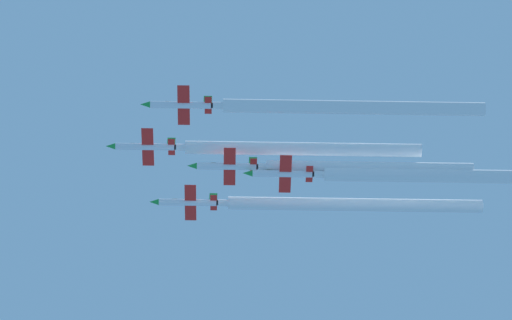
{
  "coord_description": "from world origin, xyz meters",
  "views": [
    {
      "loc": [
        -169.87,
        -8.35,
        1.95
      ],
      "look_at": [
        0.14,
        -11.5,
        190.52
      ],
      "focal_mm": 111.99,
      "sensor_mm": 36.0,
      "label": 1
    }
  ],
  "objects_px": {
    "jet_lead": "(143,147)",
    "jet_right_wingman": "(186,202)",
    "jet_slot": "(225,166)",
    "jet_high_trail": "(280,174)",
    "jet_left_wingman": "(179,105)"
  },
  "relations": [
    {
      "from": "jet_left_wingman",
      "to": "jet_high_trail",
      "type": "bearing_deg",
      "value": -56.56
    },
    {
      "from": "jet_lead",
      "to": "jet_right_wingman",
      "type": "distance_m",
      "value": 12.62
    },
    {
      "from": "jet_right_wingman",
      "to": "jet_slot",
      "type": "distance_m",
      "value": 12.23
    },
    {
      "from": "jet_left_wingman",
      "to": "jet_slot",
      "type": "height_order",
      "value": "jet_left_wingman"
    },
    {
      "from": "jet_right_wingman",
      "to": "jet_high_trail",
      "type": "bearing_deg",
      "value": -124.16
    },
    {
      "from": "jet_left_wingman",
      "to": "jet_high_trail",
      "type": "distance_m",
      "value": 19.65
    },
    {
      "from": "jet_right_wingman",
      "to": "jet_high_trail",
      "type": "distance_m",
      "value": 18.79
    },
    {
      "from": "jet_right_wingman",
      "to": "jet_slot",
      "type": "relative_size",
      "value": 1.0
    },
    {
      "from": "jet_lead",
      "to": "jet_right_wingman",
      "type": "xyz_separation_m",
      "value": [
        10.47,
        -6.81,
        -1.82
      ]
    },
    {
      "from": "jet_lead",
      "to": "jet_high_trail",
      "type": "relative_size",
      "value": 1.0
    },
    {
      "from": "jet_left_wingman",
      "to": "jet_slot",
      "type": "distance_m",
      "value": 13.14
    },
    {
      "from": "jet_lead",
      "to": "jet_slot",
      "type": "relative_size",
      "value": 1.0
    },
    {
      "from": "jet_left_wingman",
      "to": "jet_slot",
      "type": "xyz_separation_m",
      "value": [
        10.74,
        -7.24,
        -2.21
      ]
    },
    {
      "from": "jet_lead",
      "to": "jet_right_wingman",
      "type": "height_order",
      "value": "jet_lead"
    },
    {
      "from": "jet_slot",
      "to": "jet_right_wingman",
      "type": "bearing_deg",
      "value": 32.0
    }
  ]
}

